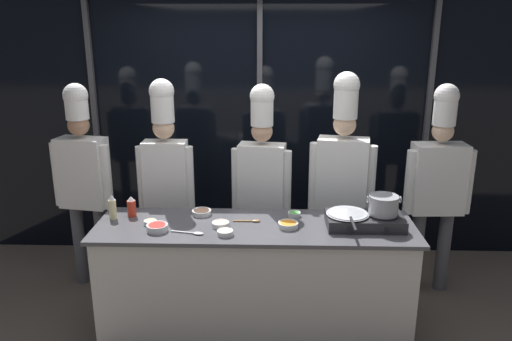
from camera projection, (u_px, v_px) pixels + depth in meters
ground_plane at (255, 328)px, 3.96m from camera, size 24.00×24.00×0.00m
window_wall_back at (260, 124)px, 4.99m from camera, size 5.80×0.09×2.70m
demo_counter at (255, 278)px, 3.83m from camera, size 2.38×0.68×0.88m
portable_stove at (365, 220)px, 3.67m from camera, size 0.56×0.32×0.10m
frying_pan at (348, 211)px, 3.65m from camera, size 0.31×0.54×0.04m
stock_pot at (383, 204)px, 3.63m from camera, size 0.24×0.22×0.14m
squeeze_bottle_oil at (112, 207)px, 3.80m from camera, size 0.06×0.06×0.20m
squeeze_bottle_chili at (132, 207)px, 3.86m from camera, size 0.07×0.07×0.16m
prep_bowl_ginger at (150, 222)px, 3.71m from camera, size 0.10×0.10×0.03m
prep_bowl_noodles at (225, 232)px, 3.53m from camera, size 0.12×0.12×0.04m
prep_bowl_scallions at (294, 214)px, 3.87m from camera, size 0.10×0.10×0.03m
prep_bowl_soy_glaze at (202, 212)px, 3.90m from camera, size 0.15×0.15×0.04m
prep_bowl_carrots at (288, 225)px, 3.66m from camera, size 0.15×0.15×0.04m
prep_bowl_shrimp at (221, 224)px, 3.67m from camera, size 0.13×0.13×0.04m
prep_bowl_bell_pepper at (157, 227)px, 3.60m from camera, size 0.16×0.16×0.05m
serving_spoon_slotted at (194, 233)px, 3.55m from camera, size 0.25×0.08×0.02m
serving_spoon_solid at (252, 221)px, 3.77m from camera, size 0.21×0.04×0.02m
chef_head at (83, 172)px, 4.34m from camera, size 0.54×0.28×1.85m
chef_sous at (166, 170)px, 4.24m from camera, size 0.49×0.21×1.89m
chef_line at (262, 175)px, 4.25m from camera, size 0.51×0.26×1.85m
chef_pastry at (342, 172)px, 4.18m from camera, size 0.54×0.29×1.96m
chef_apprentice at (438, 179)px, 4.25m from camera, size 0.58×0.25×1.86m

